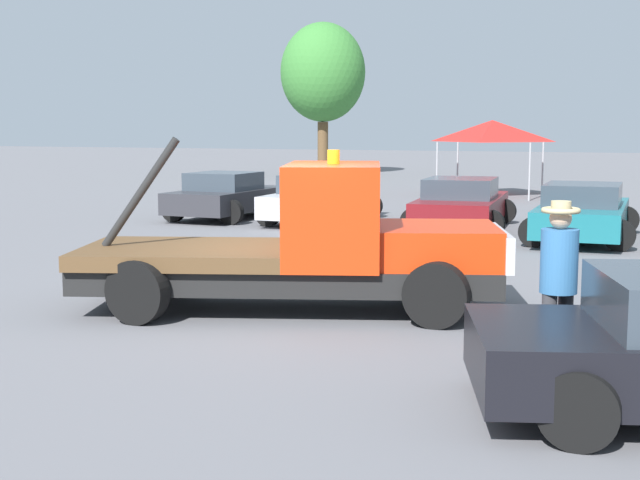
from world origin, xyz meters
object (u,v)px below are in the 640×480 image
at_px(tow_truck, 314,247).
at_px(parked_car_teal, 583,213).
at_px(person_near_truck, 559,272).
at_px(canopy_tent_red, 492,131).
at_px(tree_left, 323,73).
at_px(parked_car_maroon, 461,204).
at_px(parked_car_silver, 321,199).
at_px(parked_car_charcoal, 227,196).

distance_m(tow_truck, parked_car_teal, 10.08).
relative_size(person_near_truck, canopy_tent_red, 0.55).
relative_size(person_near_truck, tree_left, 0.23).
xyz_separation_m(tow_truck, parked_car_maroon, (-0.25, 10.75, -0.27)).
bearing_deg(parked_car_silver, parked_car_teal, -101.87).
bearing_deg(parked_car_maroon, parked_car_charcoal, 83.35).
distance_m(canopy_tent_red, tree_left, 16.37).
bearing_deg(canopy_tent_red, parked_car_maroon, -82.98).
xyz_separation_m(person_near_truck, parked_car_maroon, (-3.93, 12.81, -0.45)).
bearing_deg(parked_car_silver, parked_car_maroon, -95.32).
bearing_deg(person_near_truck, parked_car_silver, 164.94).
xyz_separation_m(person_near_truck, tree_left, (-16.66, 35.45, 4.36)).
xyz_separation_m(parked_car_silver, parked_car_maroon, (4.02, -0.33, 0.00)).
relative_size(tow_truck, parked_car_maroon, 1.28).
height_order(tow_truck, parked_car_silver, tow_truck).
height_order(parked_car_charcoal, parked_car_teal, same).
height_order(parked_car_maroon, canopy_tent_red, canopy_tent_red).
bearing_deg(tree_left, parked_car_teal, -56.28).
relative_size(person_near_truck, parked_car_charcoal, 0.44).
relative_size(parked_car_charcoal, tree_left, 0.53).
distance_m(tow_truck, canopy_tent_red, 22.10).
bearing_deg(parked_car_charcoal, person_near_truck, -138.43).
xyz_separation_m(parked_car_charcoal, parked_car_maroon, (6.90, -0.23, 0.00)).
relative_size(canopy_tent_red, tree_left, 0.42).
height_order(tow_truck, tree_left, tree_left).
xyz_separation_m(tow_truck, person_near_truck, (3.69, -2.06, 0.18)).
height_order(person_near_truck, parked_car_silver, person_near_truck).
bearing_deg(parked_car_maroon, canopy_tent_red, 2.30).
height_order(parked_car_silver, parked_car_teal, same).
xyz_separation_m(tow_truck, parked_car_silver, (-4.26, 11.08, -0.27)).
relative_size(tow_truck, parked_car_teal, 1.31).
bearing_deg(person_near_truck, parked_car_maroon, 150.83).
height_order(person_near_truck, parked_car_maroon, person_near_truck).
bearing_deg(parked_car_teal, tow_truck, 162.63).
height_order(parked_car_charcoal, parked_car_maroon, same).
xyz_separation_m(person_near_truck, parked_car_silver, (-7.95, 13.14, -0.45)).
bearing_deg(tow_truck, person_near_truck, -47.36).
height_order(parked_car_silver, canopy_tent_red, canopy_tent_red).
bearing_deg(canopy_tent_red, parked_car_charcoal, -116.65).
distance_m(person_near_truck, canopy_tent_red, 24.66).
height_order(parked_car_teal, canopy_tent_red, canopy_tent_red).
bearing_deg(parked_car_charcoal, parked_car_maroon, -90.08).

